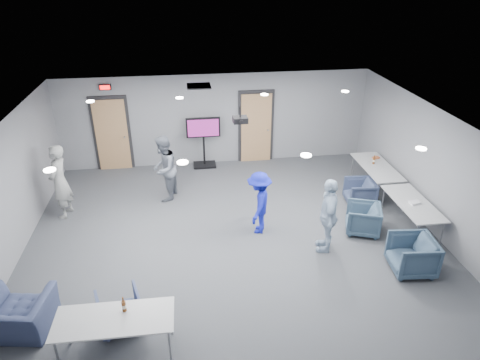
{
  "coord_description": "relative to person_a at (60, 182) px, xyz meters",
  "views": [
    {
      "loc": [
        -0.95,
        -7.97,
        5.5
      ],
      "look_at": [
        0.21,
        0.34,
        1.2
      ],
      "focal_mm": 32.0,
      "sensor_mm": 36.0,
      "label": 1
    }
  ],
  "objects": [
    {
      "name": "floor",
      "position": [
        3.9,
        -1.41,
        -0.91
      ],
      "size": [
        9.0,
        9.0,
        0.0
      ],
      "primitive_type": "plane",
      "color": "#3A3C42",
      "rests_on": "ground"
    },
    {
      "name": "ceiling",
      "position": [
        3.9,
        -1.41,
        1.79
      ],
      "size": [
        9.0,
        9.0,
        0.0
      ],
      "primitive_type": "plane",
      "rotation": [
        3.14,
        0.0,
        0.0
      ],
      "color": "white",
      "rests_on": "wall_back"
    },
    {
      "name": "wall_back",
      "position": [
        3.9,
        2.59,
        0.44
      ],
      "size": [
        9.0,
        0.02,
        2.7
      ],
      "primitive_type": "cube",
      "color": "slate",
      "rests_on": "floor"
    },
    {
      "name": "wall_front",
      "position": [
        3.9,
        -5.41,
        0.44
      ],
      "size": [
        9.0,
        0.02,
        2.7
      ],
      "primitive_type": "cube",
      "color": "slate",
      "rests_on": "floor"
    },
    {
      "name": "wall_left",
      "position": [
        -0.6,
        -1.41,
        0.44
      ],
      "size": [
        0.02,
        8.0,
        2.7
      ],
      "primitive_type": "cube",
      "color": "slate",
      "rests_on": "floor"
    },
    {
      "name": "wall_right",
      "position": [
        8.4,
        -1.41,
        0.44
      ],
      "size": [
        0.02,
        8.0,
        2.7
      ],
      "primitive_type": "cube",
      "color": "slate",
      "rests_on": "floor"
    },
    {
      "name": "door_left",
      "position": [
        0.9,
        2.55,
        0.16
      ],
      "size": [
        1.06,
        0.17,
        2.24
      ],
      "color": "black",
      "rests_on": "wall_back"
    },
    {
      "name": "door_right",
      "position": [
        5.1,
        2.55,
        0.16
      ],
      "size": [
        1.06,
        0.17,
        2.24
      ],
      "color": "black",
      "rests_on": "wall_back"
    },
    {
      "name": "exit_sign",
      "position": [
        0.9,
        2.53,
        1.54
      ],
      "size": [
        0.32,
        0.08,
        0.16
      ],
      "color": "black",
      "rests_on": "wall_back"
    },
    {
      "name": "hvac_diffuser",
      "position": [
        3.4,
        1.39,
        1.78
      ],
      "size": [
        0.6,
        0.6,
        0.03
      ],
      "primitive_type": "cube",
      "color": "black",
      "rests_on": "ceiling"
    },
    {
      "name": "downlights",
      "position": [
        3.9,
        -1.41,
        1.78
      ],
      "size": [
        6.18,
        3.78,
        0.02
      ],
      "color": "white",
      "rests_on": "ceiling"
    },
    {
      "name": "person_a",
      "position": [
        0.0,
        0.0,
        0.0
      ],
      "size": [
        0.54,
        0.73,
        1.82
      ],
      "primitive_type": "imported",
      "rotation": [
        0.0,
        0.0,
        -1.74
      ],
      "color": "gray",
      "rests_on": "floor"
    },
    {
      "name": "person_b",
      "position": [
        2.39,
        0.5,
        -0.05
      ],
      "size": [
        0.85,
        0.97,
        1.71
      ],
      "primitive_type": "imported",
      "rotation": [
        0.0,
        0.0,
        -1.84
      ],
      "color": "slate",
      "rests_on": "floor"
    },
    {
      "name": "person_c",
      "position": [
        5.79,
        -2.18,
        -0.08
      ],
      "size": [
        0.64,
        1.04,
        1.66
      ],
      "primitive_type": "imported",
      "rotation": [
        0.0,
        0.0,
        -1.83
      ],
      "color": "#ABC2DC",
      "rests_on": "floor"
    },
    {
      "name": "person_d",
      "position": [
        4.5,
        -1.32,
        -0.18
      ],
      "size": [
        0.83,
        1.07,
        1.46
      ],
      "primitive_type": "imported",
      "rotation": [
        0.0,
        0.0,
        -1.92
      ],
      "color": "#181F9C",
      "rests_on": "floor"
    },
    {
      "name": "chair_right_a",
      "position": [
        7.25,
        -0.44,
        -0.59
      ],
      "size": [
        0.76,
        0.75,
        0.64
      ],
      "primitive_type": "imported",
      "rotation": [
        0.0,
        0.0,
        -1.66
      ],
      "color": "#343E5A",
      "rests_on": "floor"
    },
    {
      "name": "chair_right_b",
      "position": [
        6.82,
        -1.67,
        -0.57
      ],
      "size": [
        0.94,
        0.93,
        0.67
      ],
      "primitive_type": "imported",
      "rotation": [
        0.0,
        0.0,
        -1.92
      ],
      "color": "#374C5F",
      "rests_on": "floor"
    },
    {
      "name": "chair_right_c",
      "position": [
        7.23,
        -3.12,
        -0.54
      ],
      "size": [
        0.89,
        0.87,
        0.74
      ],
      "primitive_type": "imported",
      "rotation": [
        0.0,
        0.0,
        -1.66
      ],
      "color": "#374A5F",
      "rests_on": "floor"
    },
    {
      "name": "chair_front_a",
      "position": [
        1.7,
        -3.81,
        -0.59
      ],
      "size": [
        0.84,
        0.86,
        0.64
      ],
      "primitive_type": "imported",
      "rotation": [
        0.0,
        0.0,
        3.41
      ],
      "color": "#3D4669",
      "rests_on": "floor"
    },
    {
      "name": "chair_front_b",
      "position": [
        0.06,
        -3.71,
        -0.56
      ],
      "size": [
        1.21,
        1.1,
        0.7
      ],
      "primitive_type": "imported",
      "rotation": [
        0.0,
        0.0,
        2.97
      ],
      "color": "#394263",
      "rests_on": "floor"
    },
    {
      "name": "table_right_a",
      "position": [
        7.9,
        0.13,
        -0.22
      ],
      "size": [
        0.76,
        1.84,
        0.73
      ],
      "rotation": [
        0.0,
        0.0,
        1.57
      ],
      "color": "#B5B8BA",
      "rests_on": "floor"
    },
    {
      "name": "table_right_b",
      "position": [
        7.9,
        -1.77,
        -0.22
      ],
      "size": [
        0.73,
        1.75,
        0.73
      ],
      "rotation": [
        0.0,
        0.0,
        1.57
      ],
      "color": "#B5B8BA",
      "rests_on": "floor"
    },
    {
      "name": "table_front_left",
      "position": [
        1.73,
        -4.41,
        -0.22
      ],
      "size": [
        1.79,
        0.77,
        0.73
      ],
      "rotation": [
        0.0,
        0.0,
        -0.02
      ],
      "color": "#B5B8BA",
      "rests_on": "floor"
    },
    {
      "name": "bottle_front",
      "position": [
        1.88,
        -4.26,
        -0.08
      ],
      "size": [
        0.07,
        0.07,
        0.26
      ],
      "color": "#5D2F0F",
      "rests_on": "table_front_left"
    },
    {
      "name": "bottle_right",
      "position": [
        7.87,
        0.3,
        -0.09
      ],
      "size": [
        0.06,
        0.06,
        0.25
      ],
      "color": "#5D2F0F",
      "rests_on": "table_right_a"
    },
    {
      "name": "snack_box",
      "position": [
        8.08,
        0.62,
        -0.16
      ],
      "size": [
        0.21,
        0.17,
        0.04
      ],
      "primitive_type": "cube",
      "rotation": [
        0.0,
        0.0,
        0.31
      ],
      "color": "#BC5A2F",
      "rests_on": "table_right_a"
    },
    {
      "name": "wrapper",
      "position": [
        7.91,
        -1.82,
        -0.15
      ],
      "size": [
        0.25,
        0.19,
        0.05
      ],
      "primitive_type": "cube",
      "rotation": [
        0.0,
        0.0,
        0.17
      ],
      "color": "silver",
      "rests_on": "table_right_b"
    },
    {
      "name": "tv_stand",
      "position": [
        3.51,
        2.34,
        -0.05
      ],
      "size": [
        0.99,
        0.47,
        1.52
      ],
      "color": "black",
      "rests_on": "floor"
    },
    {
      "name": "projector",
      "position": [
        4.2,
        -0.5,
        1.5
      ],
      "size": [
        0.33,
        0.32,
        0.35
      ],
      "rotation": [
        0.0,
        0.0,
        0.03
      ],
      "color": "black",
      "rests_on": "ceiling"
    }
  ]
}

